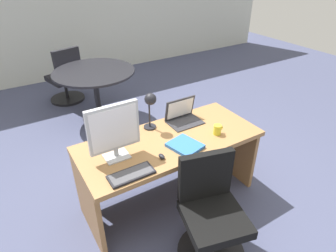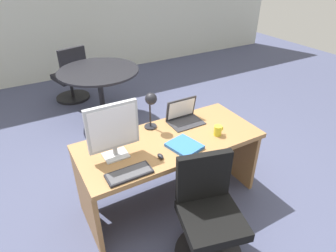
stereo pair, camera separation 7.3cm
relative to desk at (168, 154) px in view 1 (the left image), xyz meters
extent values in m
plane|color=#474C6B|center=(0.00, 1.46, -0.53)|extent=(12.00, 12.00, 0.00)
cube|color=silver|center=(0.00, 3.93, 0.87)|extent=(10.00, 0.10, 2.80)
cube|color=#9E7042|center=(0.00, -0.04, 0.17)|extent=(1.67, 0.73, 0.05)
cube|color=#9E7042|center=(-0.81, -0.04, -0.19)|extent=(0.04, 0.64, 0.68)
cube|color=#9E7042|center=(0.81, -0.04, -0.19)|extent=(0.04, 0.64, 0.68)
cube|color=#9E7042|center=(0.00, 0.23, -0.16)|extent=(1.47, 0.02, 0.47)
cube|color=#B7BABF|center=(-0.52, -0.04, 0.20)|extent=(0.20, 0.16, 0.01)
cube|color=#B7BABF|center=(-0.52, -0.03, 0.24)|extent=(0.04, 0.02, 0.08)
cube|color=#B7BABF|center=(-0.52, -0.04, 0.47)|extent=(0.42, 0.04, 0.39)
cube|color=white|center=(-0.52, -0.06, 0.47)|extent=(0.38, 0.00, 0.34)
cube|color=#2D2D33|center=(0.28, 0.13, 0.20)|extent=(0.33, 0.24, 0.01)
cube|color=#38383D|center=(0.28, 0.15, 0.20)|extent=(0.28, 0.13, 0.00)
cube|color=#2D2D33|center=(0.28, 0.23, 0.31)|extent=(0.33, 0.05, 0.22)
cube|color=white|center=(0.28, 0.22, 0.31)|extent=(0.29, 0.04, 0.19)
cube|color=black|center=(-0.51, -0.31, 0.20)|extent=(0.35, 0.15, 0.02)
cube|color=#47474C|center=(-0.51, -0.31, 0.21)|extent=(0.33, 0.13, 0.00)
ellipsoid|color=black|center=(-0.21, -0.24, 0.21)|extent=(0.04, 0.07, 0.03)
cylinder|color=black|center=(-0.06, 0.23, 0.20)|extent=(0.12, 0.12, 0.01)
cylinder|color=black|center=(-0.06, 0.23, 0.34)|extent=(0.02, 0.02, 0.26)
sphere|color=black|center=(-0.06, 0.20, 0.51)|extent=(0.11, 0.11, 0.11)
cube|color=blue|center=(0.04, -0.22, 0.21)|extent=(0.29, 0.31, 0.03)
cylinder|color=yellow|center=(0.42, -0.20, 0.24)|extent=(0.07, 0.07, 0.10)
torus|color=yellow|center=(0.45, -0.20, 0.24)|extent=(0.05, 0.01, 0.05)
cylinder|color=black|center=(-0.06, -0.78, -0.51)|extent=(0.56, 0.56, 0.04)
cylinder|color=black|center=(-0.06, -0.78, -0.32)|extent=(0.05, 0.05, 0.35)
cube|color=black|center=(-0.06, -0.78, -0.10)|extent=(0.56, 0.56, 0.08)
cube|color=black|center=(0.00, -0.57, 0.15)|extent=(0.44, 0.17, 0.42)
cylinder|color=black|center=(-0.03, 1.92, -0.51)|extent=(0.51, 0.51, 0.04)
cylinder|color=black|center=(-0.03, 1.92, -0.15)|extent=(0.08, 0.08, 0.69)
cylinder|color=black|center=(-0.03, 1.92, 0.22)|extent=(1.14, 1.14, 0.03)
cylinder|color=black|center=(-0.27, 2.84, -0.51)|extent=(0.56, 0.56, 0.04)
cylinder|color=black|center=(-0.27, 2.84, -0.34)|extent=(0.05, 0.05, 0.31)
cube|color=black|center=(-0.27, 2.84, -0.14)|extent=(0.56, 0.56, 0.08)
cube|color=black|center=(-0.22, 2.63, 0.14)|extent=(0.44, 0.17, 0.49)
camera|label=1|loc=(-1.15, -1.88, 1.64)|focal=30.81mm
camera|label=2|loc=(-1.09, -1.92, 1.64)|focal=30.81mm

